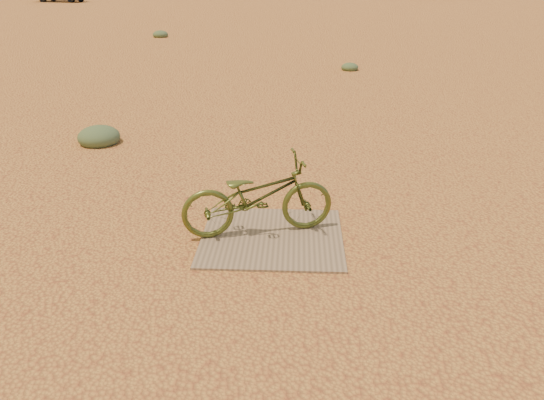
{
  "coord_description": "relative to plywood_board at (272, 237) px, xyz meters",
  "views": [
    {
      "loc": [
        0.08,
        -4.76,
        2.54
      ],
      "look_at": [
        -0.15,
        -0.0,
        0.42
      ],
      "focal_mm": 35.0,
      "sensor_mm": 36.0,
      "label": 1
    }
  ],
  "objects": [
    {
      "name": "kale_c",
      "position": [
        -5.09,
        16.22,
        -0.01
      ],
      "size": [
        0.58,
        0.58,
        0.32
      ],
      "primitive_type": "ellipsoid",
      "color": "#516444",
      "rests_on": "ground"
    },
    {
      "name": "ground",
      "position": [
        0.15,
        0.0,
        -0.01
      ],
      "size": [
        120.0,
        120.0,
        0.0
      ],
      "primitive_type": "plane",
      "color": "#C48B41",
      "rests_on": "ground"
    },
    {
      "name": "bicycle",
      "position": [
        -0.15,
        0.08,
        0.41
      ],
      "size": [
        1.62,
        0.91,
        0.81
      ],
      "primitive_type": "imported",
      "rotation": [
        0.0,
        0.0,
        1.83
      ],
      "color": "#485421",
      "rests_on": "plywood_board"
    },
    {
      "name": "kale_b",
      "position": [
        1.59,
        9.51,
        -0.01
      ],
      "size": [
        0.45,
        0.45,
        0.25
      ],
      "primitive_type": "ellipsoid",
      "color": "#516444",
      "rests_on": "ground"
    },
    {
      "name": "plywood_board",
      "position": [
        0.0,
        0.0,
        0.0
      ],
      "size": [
        1.43,
        1.31,
        0.02
      ],
      "primitive_type": "cube",
      "color": "#876F59",
      "rests_on": "ground"
    },
    {
      "name": "kale_a",
      "position": [
        -2.84,
        3.01,
        -0.01
      ],
      "size": [
        0.64,
        0.64,
        0.35
      ],
      "primitive_type": "ellipsoid",
      "color": "#516444",
      "rests_on": "ground"
    }
  ]
}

